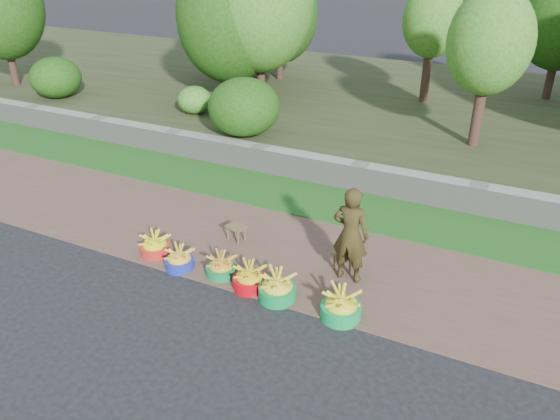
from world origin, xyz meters
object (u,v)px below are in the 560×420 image
at_px(basin_e, 277,288).
at_px(stool_left, 236,229).
at_px(basin_b, 179,260).
at_px(basin_c, 221,267).
at_px(stool_right, 345,255).
at_px(basin_a, 155,246).
at_px(vendor_woman, 351,235).
at_px(basin_d, 250,278).
at_px(basin_f, 341,306).

bearing_deg(basin_e, stool_left, 139.48).
xyz_separation_m(basin_b, basin_c, (0.68, 0.10, 0.00)).
bearing_deg(stool_right, basin_a, -162.25).
relative_size(basin_b, stool_left, 1.27).
distance_m(basin_b, vendor_woman, 2.63).
xyz_separation_m(basin_d, basin_f, (1.42, -0.06, 0.02)).
bearing_deg(basin_c, basin_d, -9.09).
height_order(basin_a, basin_b, basin_a).
xyz_separation_m(stool_left, stool_right, (1.91, -0.03, 0.03)).
height_order(basin_e, stool_left, basin_e).
relative_size(basin_a, basin_b, 1.07).
xyz_separation_m(basin_a, basin_b, (0.58, -0.15, -0.01)).
height_order(basin_c, basin_f, basin_f).
relative_size(basin_c, basin_f, 0.84).
height_order(basin_c, basin_e, basin_e).
bearing_deg(stool_left, basin_b, -108.70).
bearing_deg(vendor_woman, basin_d, 35.71).
bearing_deg(basin_d, vendor_woman, 34.83).
bearing_deg(vendor_woman, basin_a, 14.13).
bearing_deg(vendor_woman, basin_f, 104.74).
distance_m(stool_left, vendor_woman, 2.12).
xyz_separation_m(basin_b, basin_f, (2.63, -0.04, 0.03)).
distance_m(basin_d, stool_left, 1.36).
relative_size(basin_e, stool_left, 1.51).
height_order(basin_b, stool_right, basin_b).
distance_m(basin_a, stool_right, 3.00).
distance_m(basin_a, stool_left, 1.33).
relative_size(basin_f, stool_left, 1.54).
height_order(basin_b, basin_c, basin_c).
relative_size(basin_a, stool_left, 1.36).
bearing_deg(basin_d, basin_c, 170.91).
height_order(basin_a, basin_c, basin_a).
height_order(basin_d, basin_e, basin_e).
bearing_deg(basin_b, basin_d, 0.94).
xyz_separation_m(basin_f, stool_right, (-0.35, 1.10, 0.08)).
height_order(basin_a, stool_left, basin_a).
bearing_deg(basin_f, stool_left, 153.51).
height_order(basin_b, vendor_woman, vendor_woman).
xyz_separation_m(basin_a, basin_c, (1.26, -0.05, -0.01)).
bearing_deg(stool_right, basin_b, -154.95).
distance_m(basin_b, basin_d, 1.21).
bearing_deg(vendor_woman, basin_e, 51.62).
xyz_separation_m(basin_a, basin_d, (1.79, -0.13, 0.00)).
bearing_deg(vendor_woman, basin_b, 20.39).
xyz_separation_m(basin_d, stool_left, (-0.84, 1.07, 0.07)).
bearing_deg(basin_f, basin_b, 179.19).
bearing_deg(basin_c, basin_b, -171.28).
bearing_deg(stool_left, vendor_woman, -6.59).
distance_m(basin_f, vendor_woman, 1.08).
xyz_separation_m(basin_a, vendor_woman, (2.99, 0.70, 0.60)).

